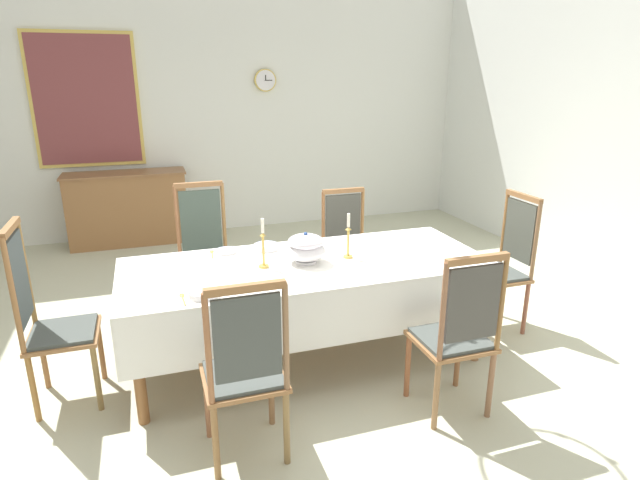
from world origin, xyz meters
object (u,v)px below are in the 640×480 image
dining_table (307,272)px  chair_head_east (504,262)px  bowl_far_left (266,246)px  mounted_clock (265,80)px  candlestick_east (348,240)px  sideboard (128,208)px  framed_painting (86,100)px  chair_south_b (458,332)px  chair_head_west (48,317)px  spoon_secondary (212,252)px  soup_tureen (306,248)px  spoon_primary (182,296)px  chair_north_a (205,254)px  candlestick_west (263,248)px  chair_south_a (245,369)px  bowl_near_left (203,293)px  chair_north_b (348,245)px  bowl_near_right (226,251)px

dining_table → chair_head_east: bearing=-0.0°
bowl_far_left → mounted_clock: 3.57m
candlestick_east → sideboard: 3.80m
sideboard → mounted_clock: 2.41m
framed_painting → mounted_clock: bearing=-0.2°
chair_south_b → framed_painting: 5.27m
dining_table → chair_head_west: chair_head_west is taller
spoon_secondary → mounted_clock: (1.18, 3.24, 1.20)m
sideboard → framed_painting: framed_painting is taller
soup_tureen → spoon_primary: soup_tureen is taller
dining_table → spoon_secondary: (-0.62, 0.42, 0.08)m
chair_north_a → candlestick_west: 1.03m
sideboard → dining_table: bearing=110.8°
chair_head_west → sideboard: 3.44m
sideboard → spoon_primary: bearing=96.1°
mounted_clock → framed_painting: (-2.20, 0.01, -0.22)m
chair_south_a → bowl_near_left: chair_south_a is taller
chair_head_west → chair_head_east: bearing=90.0°
candlestick_east → spoon_primary: bearing=-163.9°
candlestick_west → framed_painting: size_ratio=0.22×
spoon_primary → chair_head_east: bearing=4.6°
spoon_secondary → sideboard: 3.08m
candlestick_east → mounted_clock: bearing=86.2°
dining_table → chair_north_b: chair_north_b is taller
soup_tureen → spoon_secondary: (-0.61, 0.42, -0.10)m
dining_table → framed_painting: size_ratio=1.63×
bowl_near_left → sideboard: 3.84m
chair_north_b → spoon_secondary: size_ratio=5.90×
chair_head_east → framed_painting: (-3.33, 3.67, 1.17)m
chair_north_a → bowl_far_left: bearing=127.2°
dining_table → chair_head_west: 1.70m
sideboard → bowl_near_right: bearing=104.4°
chair_south_b → chair_head_east: (1.02, 0.92, 0.02)m
chair_south_b → bowl_near_left: (-1.44, 0.54, 0.23)m
candlestick_west → chair_head_west: bearing=180.0°
chair_north_a → mounted_clock: size_ratio=4.16×
chair_south_a → chair_south_b: size_ratio=1.00×
chair_head_west → dining_table: bearing=90.0°
bowl_near_left → spoon_secondary: bearing=79.2°
chair_north_b → candlestick_east: bearing=68.6°
chair_head_west → sideboard: chair_head_west is taller
chair_north_b → spoon_secondary: 1.40m
chair_head_west → bowl_near_right: (1.18, 0.39, 0.18)m
spoon_primary → spoon_secondary: 0.81m
chair_south_a → candlestick_east: size_ratio=3.28×
bowl_near_right → candlestick_west: bearing=-62.7°
dining_table → bowl_far_left: (-0.21, 0.38, 0.10)m
chair_south_b → candlestick_west: 1.39m
sideboard → bowl_near_left: bearing=97.9°
spoon_secondary → framed_painting: (-1.02, 3.25, 0.97)m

